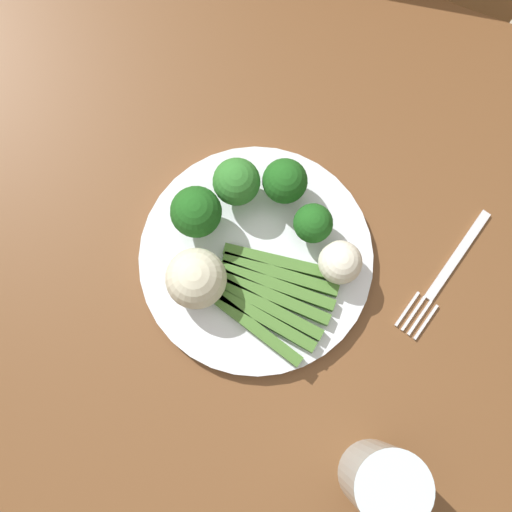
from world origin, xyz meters
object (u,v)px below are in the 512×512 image
at_px(broccoli_right, 196,212).
at_px(broccoli_front_left, 285,181).
at_px(dining_table, 210,294).
at_px(broccoli_front, 239,183).
at_px(cauliflower_edge, 194,278).
at_px(cauliflower_near_fork, 340,262).
at_px(water_glass, 382,481).
at_px(asparagus_bundle, 271,296).
at_px(plate, 256,258).
at_px(fork, 445,274).
at_px(chair, 360,6).
at_px(broccoli_back, 313,223).

relative_size(broccoli_right, broccoli_front_left, 1.12).
xyz_separation_m(dining_table, broccoli_front, (-0.00, -0.10, 0.16)).
distance_m(cauliflower_edge, cauliflower_near_fork, 0.15).
bearing_deg(broccoli_right, water_glass, 146.09).
relative_size(dining_table, cauliflower_near_fork, 28.67).
xyz_separation_m(asparagus_bundle, broccoli_front, (0.07, -0.09, 0.03)).
distance_m(asparagus_bundle, cauliflower_near_fork, 0.08).
distance_m(dining_table, plate, 0.14).
bearing_deg(dining_table, cauliflower_edge, 78.11).
height_order(asparagus_bundle, broccoli_front, broccoli_front).
relative_size(broccoli_front_left, fork, 0.36).
relative_size(dining_table, water_glass, 11.85).
distance_m(plate, cauliflower_near_fork, 0.09).
relative_size(dining_table, broccoli_front_left, 22.43).
bearing_deg(broccoli_right, cauliflower_near_fork, -176.75).
height_order(chair, cauliflower_near_fork, chair).
bearing_deg(broccoli_back, dining_table, 44.99).
relative_size(plate, broccoli_right, 3.84).
distance_m(dining_table, broccoli_back, 0.20).
bearing_deg(water_glass, asparagus_bundle, -38.71).
distance_m(dining_table, asparagus_bundle, 0.15).
height_order(broccoli_back, water_glass, water_glass).
bearing_deg(water_glass, cauliflower_edge, -25.48).
bearing_deg(plate, broccoli_front_left, -90.56).
bearing_deg(asparagus_bundle, broccoli_right, 156.63).
xyz_separation_m(plate, fork, (-0.20, -0.06, -0.01)).
relative_size(broccoli_right, cauliflower_near_fork, 1.43).
bearing_deg(broccoli_back, broccoli_front, -7.02).
bearing_deg(dining_table, broccoli_front, -91.87).
bearing_deg(plate, asparagus_bundle, 131.57).
bearing_deg(water_glass, cauliflower_near_fork, -60.01).
xyz_separation_m(broccoli_right, fork, (-0.27, -0.05, -0.05)).
bearing_deg(cauliflower_near_fork, broccoli_right, 3.25).
height_order(dining_table, cauliflower_near_fork, cauliflower_near_fork).
bearing_deg(broccoli_right, asparagus_bundle, 155.00).
height_order(asparagus_bundle, broccoli_right, broccoli_right).
height_order(asparagus_bundle, water_glass, water_glass).
bearing_deg(dining_table, water_glass, 152.61).
relative_size(broccoli_right, water_glass, 0.59).
distance_m(broccoli_front, fork, 0.24).
xyz_separation_m(broccoli_front, broccoli_front_left, (-0.04, -0.02, -0.00)).
bearing_deg(broccoli_front, chair, -92.79).
distance_m(broccoli_right, cauliflower_near_fork, 0.16).
relative_size(chair, asparagus_bundle, 6.41).
relative_size(plate, cauliflower_edge, 4.01).
bearing_deg(broccoli_front, cauliflower_near_fork, 163.60).
xyz_separation_m(plate, cauliflower_near_fork, (-0.08, -0.02, 0.03)).
bearing_deg(fork, plate, -58.10).
bearing_deg(broccoli_back, cauliflower_near_fork, 146.63).
height_order(dining_table, broccoli_front, broccoli_front).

